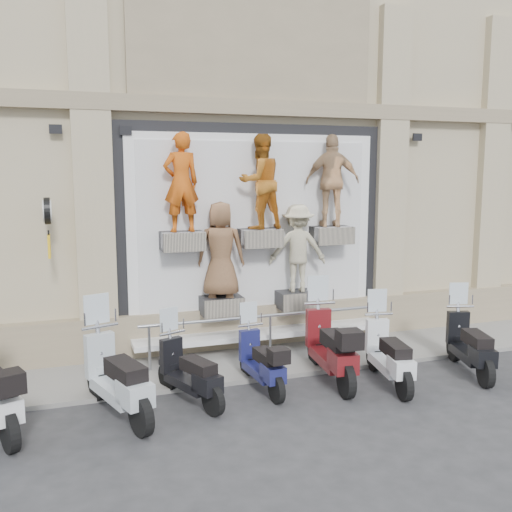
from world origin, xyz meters
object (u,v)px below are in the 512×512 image
(scooter_d, at_px, (189,359))
(guard_rail, at_px, (270,338))
(scooter_h, at_px, (471,332))
(scooter_e, at_px, (261,350))
(scooter_f, at_px, (330,332))
(scooter_c, at_px, (116,360))
(scooter_g, at_px, (389,341))
(clock_sign_bracket, at_px, (48,220))

(scooter_d, bearing_deg, guard_rail, 16.50)
(scooter_h, bearing_deg, scooter_e, -170.70)
(guard_rail, xyz_separation_m, scooter_f, (0.62, -1.31, 0.40))
(scooter_f, height_order, scooter_h, scooter_f)
(scooter_c, distance_m, scooter_g, 4.50)
(clock_sign_bracket, distance_m, scooter_h, 7.69)
(scooter_d, bearing_deg, scooter_e, -14.24)
(scooter_d, distance_m, scooter_h, 5.07)
(scooter_h, bearing_deg, scooter_d, -167.29)
(scooter_c, distance_m, scooter_f, 3.65)
(guard_rail, bearing_deg, scooter_h, -29.44)
(scooter_e, xyz_separation_m, scooter_g, (2.13, -0.49, 0.08))
(scooter_h, bearing_deg, scooter_c, -164.94)
(guard_rail, distance_m, scooter_e, 1.47)
(clock_sign_bracket, distance_m, scooter_e, 4.26)
(scooter_e, distance_m, scooter_g, 2.19)
(clock_sign_bracket, relative_size, scooter_g, 0.54)
(scooter_e, height_order, scooter_h, scooter_h)
(scooter_d, height_order, scooter_h, scooter_h)
(clock_sign_bracket, xyz_separation_m, scooter_g, (5.39, -2.26, -2.03))
(scooter_h, bearing_deg, scooter_g, -163.23)
(scooter_e, relative_size, scooter_h, 0.89)
(scooter_g, xyz_separation_m, scooter_h, (1.68, 0.01, 0.00))
(guard_rail, height_order, scooter_e, scooter_e)
(clock_sign_bracket, height_order, scooter_h, clock_sign_bracket)
(scooter_d, relative_size, scooter_f, 0.82)
(scooter_f, bearing_deg, clock_sign_bracket, 164.90)
(scooter_c, bearing_deg, guard_rail, 10.31)
(scooter_g, bearing_deg, scooter_e, 177.37)
(clock_sign_bracket, height_order, scooter_d, clock_sign_bracket)
(clock_sign_bracket, bearing_deg, scooter_f, -21.49)
(guard_rail, bearing_deg, scooter_e, -116.36)
(scooter_d, relative_size, scooter_g, 0.93)
(guard_rail, relative_size, scooter_f, 2.36)
(scooter_e, bearing_deg, scooter_d, -177.33)
(scooter_f, bearing_deg, scooter_g, -22.63)
(scooter_c, relative_size, scooter_h, 1.13)
(guard_rail, relative_size, scooter_g, 2.67)
(guard_rail, distance_m, scooter_g, 2.35)
(guard_rail, xyz_separation_m, scooter_d, (-1.89, -1.45, 0.25))
(guard_rail, distance_m, scooter_f, 1.51)
(scooter_e, height_order, scooter_g, scooter_g)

